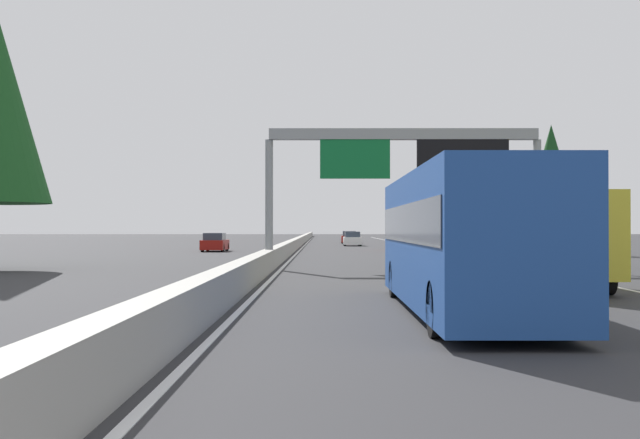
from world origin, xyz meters
The scene contains 14 objects.
ground_plane centered at (60.00, 0.00, 0.00)m, with size 320.00×320.00×0.00m, color #2D2D30.
median_barrier centered at (80.00, 0.30, 0.45)m, with size 180.00×0.56×0.90m, color #9E9B93.
shoulder_stripe_right centered at (70.00, -11.52, 0.01)m, with size 160.00×0.16×0.01m, color silver.
shoulder_stripe_median centered at (70.00, -0.25, 0.01)m, with size 160.00×0.16×0.01m, color silver.
sign_gantry_overhead centered at (33.50, -6.04, 5.13)m, with size 0.50×12.68×6.45m.
bus_mid_right centered at (14.80, -5.26, 1.72)m, with size 11.50×2.55×3.10m.
box_truck_distant_b centered at (22.34, -9.23, 1.61)m, with size 8.50×2.40×2.95m.
sedan_far_center centered at (79.76, -5.24, 0.68)m, with size 4.40×1.80×1.47m.
sedan_distant_a centered at (91.52, -5.31, 0.68)m, with size 4.40×1.80×1.47m.
minivan_mid_center centered at (64.38, -9.22, 0.95)m, with size 5.00×1.95×1.69m.
oncoming_near centered at (60.54, 6.44, 0.68)m, with size 4.40×1.80×1.47m.
conifer_right_mid centered at (55.02, -18.82, 5.72)m, with size 4.14×4.14×9.41m.
conifer_right_far centered at (65.13, -16.56, 6.15)m, with size 4.46×4.46×10.13m.
conifer_right_distant centered at (107.22, -22.31, 5.50)m, with size 3.98×3.98×9.06m.
Camera 1 is at (-3.10, -2.16, 1.92)m, focal length 44.86 mm.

